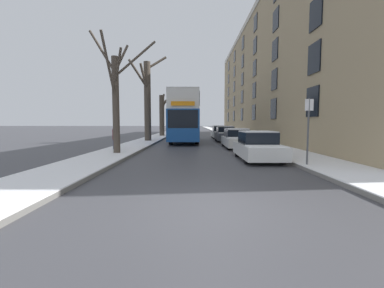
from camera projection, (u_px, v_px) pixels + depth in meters
The scene contains 14 objects.
ground_plane at pixel (215, 207), 5.35m from camera, with size 320.00×320.00×0.00m, color #424247.
sidewalk_left at pixel (174, 131), 58.20m from camera, with size 2.45×130.00×0.16m.
sidewalk_right at pixel (217, 131), 58.14m from camera, with size 2.45×130.00×0.16m.
terrace_facade_right at pixel (286, 77), 30.74m from camera, with size 9.10×46.76×14.61m.
bare_tree_left_0 at pixel (116, 96), 13.68m from camera, with size 3.34×3.15×6.62m.
bare_tree_left_1 at pixel (147, 99), 23.49m from camera, with size 3.26×2.13×7.97m.
bare_tree_left_2 at pixel (162, 115), 33.27m from camera, with size 1.04×1.93×5.60m.
double_decker_bus at pixel (185, 115), 24.08m from camera, with size 2.55×10.19×4.45m.
parked_car_0 at pixel (258, 147), 12.23m from camera, with size 1.76×3.95×1.38m.
parked_car_1 at pixel (237, 139), 18.26m from camera, with size 1.74×4.53×1.39m.
parked_car_2 at pixel (225, 134), 24.76m from camera, with size 1.76×4.15×1.50m.
parked_car_3 at pixel (220, 132), 29.94m from camera, with size 1.77×4.59×1.48m.
pedestrian_left_sidewalk at pixel (115, 138), 15.71m from camera, with size 0.35×0.35×1.60m.
street_sign_post at pixel (308, 129), 9.83m from camera, with size 0.32×0.07×2.70m.
Camera 1 is at (-0.44, -5.23, 1.75)m, focal length 24.00 mm.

